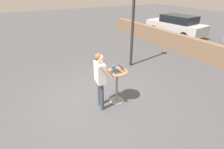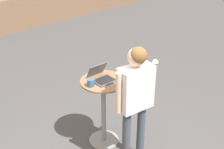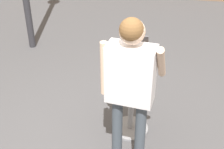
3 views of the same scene
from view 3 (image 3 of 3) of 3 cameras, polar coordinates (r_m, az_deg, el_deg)
cafe_table at (r=3.64m, az=3.64°, el=-2.11°), size 0.64×0.64×1.06m
laptop at (r=3.44m, az=4.00°, el=4.34°), size 0.31×0.36×0.21m
coffee_mug at (r=3.43m, az=0.19°, el=4.44°), size 0.13×0.10×0.10m
standing_person at (r=2.90m, az=3.37°, el=-0.91°), size 0.62×0.35×1.73m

